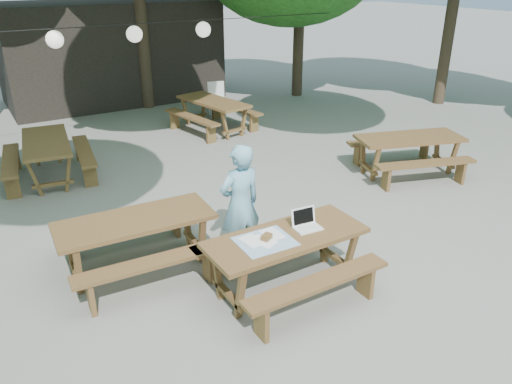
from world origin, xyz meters
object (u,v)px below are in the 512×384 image
object	(u,v)px
woman	(240,204)
plastic_chair	(217,107)
main_picnic_table	(285,261)
picnic_table_nw	(137,243)

from	to	relation	value
woman	plastic_chair	size ratio (longest dim) A/B	1.85
main_picnic_table	picnic_table_nw	xyz separation A→B (m)	(-1.42, 1.37, 0.00)
main_picnic_table	plastic_chair	bearing A→B (deg)	68.85
main_picnic_table	woman	world-z (taller)	woman
woman	picnic_table_nw	bearing A→B (deg)	-23.95
woman	plastic_chair	xyz separation A→B (m)	(3.02, 6.58, -0.58)
main_picnic_table	picnic_table_nw	world-z (taller)	same
main_picnic_table	picnic_table_nw	distance (m)	1.97
plastic_chair	woman	bearing A→B (deg)	-95.78
picnic_table_nw	woman	size ratio (longest dim) A/B	1.22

